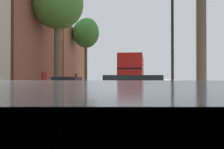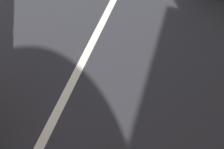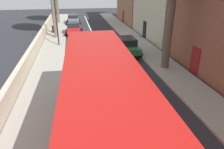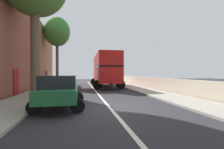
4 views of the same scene
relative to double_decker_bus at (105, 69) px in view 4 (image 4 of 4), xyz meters
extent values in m
plane|color=#28282D|center=(-1.70, -13.01, -2.35)|extent=(84.00, 84.00, 0.00)
cube|color=silver|center=(-1.70, -13.01, -2.35)|extent=(0.16, 54.00, 0.01)
cube|color=#9E998E|center=(-6.60, -13.01, -2.29)|extent=(2.60, 60.00, 0.12)
cube|color=#9E998E|center=(3.20, -13.01, -2.29)|extent=(2.60, 60.00, 0.12)
cube|color=maroon|center=(-8.17, -7.01, -1.30)|extent=(0.08, 1.10, 2.10)
cube|color=#9E6647|center=(-10.20, 4.99, 1.88)|extent=(4.00, 11.52, 8.47)
cube|color=black|center=(-8.17, 4.99, -1.30)|extent=(0.08, 1.10, 2.10)
cube|color=beige|center=(4.75, -13.01, -1.71)|extent=(0.36, 54.00, 1.28)
cube|color=#B71613|center=(0.00, -0.01, -0.80)|extent=(2.78, 10.20, 1.70)
cube|color=black|center=(0.00, -0.01, 0.13)|extent=(2.80, 10.10, 0.16)
cube|color=#B71613|center=(0.00, -0.01, 0.96)|extent=(2.78, 10.20, 1.50)
cube|color=black|center=(0.14, 5.04, -0.72)|extent=(2.20, 0.12, 1.19)
cylinder|color=black|center=(-1.18, 3.47, -1.85)|extent=(1.01, 0.33, 1.00)
cylinder|color=black|center=(1.38, 3.40, -1.85)|extent=(1.01, 0.33, 1.00)
cylinder|color=black|center=(-1.38, -3.42, -1.85)|extent=(1.01, 0.33, 1.00)
cylinder|color=black|center=(1.18, -3.49, -1.85)|extent=(1.01, 0.33, 1.00)
cube|color=#1E6038|center=(-4.20, -12.56, -1.58)|extent=(1.76, 4.13, 0.58)
cube|color=black|center=(-4.20, -12.77, -1.00)|extent=(1.61, 2.27, 0.59)
cylinder|color=black|center=(-5.10, -11.29, -2.03)|extent=(0.64, 0.22, 0.64)
cylinder|color=black|center=(-3.31, -11.28, -2.03)|extent=(0.64, 0.22, 0.64)
cylinder|color=black|center=(-5.09, -13.84, -2.03)|extent=(0.64, 0.22, 0.64)
cylinder|color=black|center=(-3.30, -13.83, -2.03)|extent=(0.64, 0.22, 0.64)
cylinder|color=brown|center=(-6.40, -8.39, 1.21)|extent=(0.62, 0.62, 6.89)
cylinder|color=brown|center=(-6.39, 3.33, 1.08)|extent=(0.39, 0.39, 6.62)
ellipsoid|color=#387F33|center=(-6.39, 3.33, 5.27)|extent=(3.56, 3.56, 4.11)
camera|label=1|loc=(0.96, -30.26, -0.72)|focal=40.67mm
camera|label=2|loc=(-3.22, -4.49, 1.44)|focal=38.40mm
camera|label=3|loc=(0.81, 6.55, 4.15)|focal=33.13mm
camera|label=4|loc=(-3.17, -21.35, -0.59)|focal=26.84mm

